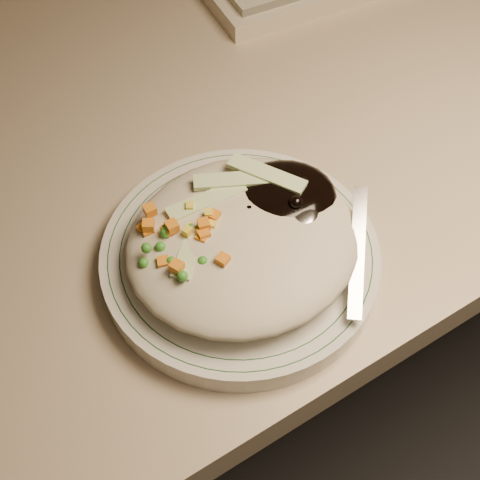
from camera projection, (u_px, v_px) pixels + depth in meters
desk at (193, 212)px, 0.86m from camera, size 1.40×0.70×0.74m
plate at (240, 258)px, 0.56m from camera, size 0.23×0.23×0.02m
plate_rim at (240, 251)px, 0.55m from camera, size 0.22×0.22×0.00m
meal at (245, 234)px, 0.54m from camera, size 0.21×0.19×0.05m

